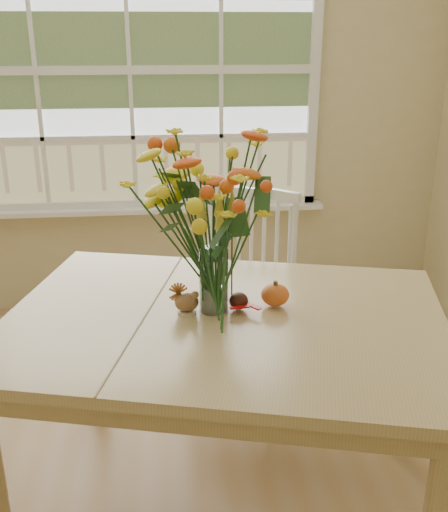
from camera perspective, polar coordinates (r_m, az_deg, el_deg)
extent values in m
cube|color=#CAB881|center=(3.84, -8.79, 14.15)|extent=(4.00, 0.02, 2.70)
cube|color=silver|center=(3.81, -8.97, 17.12)|extent=(2.20, 0.00, 1.60)
cube|color=white|center=(3.90, -8.31, 4.36)|extent=(2.42, 0.12, 0.03)
cube|color=tan|center=(2.13, 0.05, -6.23)|extent=(1.77, 1.45, 0.04)
cube|color=tan|center=(2.16, 0.05, -7.89)|extent=(1.62, 1.31, 0.10)
cylinder|color=tan|center=(2.88, -12.18, -8.38)|extent=(0.07, 0.07, 0.79)
cylinder|color=tan|center=(2.75, 16.03, -10.36)|extent=(0.07, 0.07, 0.79)
cube|color=white|center=(2.95, 1.58, -5.12)|extent=(0.62, 0.61, 0.05)
cube|color=white|center=(3.01, 2.60, 1.01)|extent=(0.45, 0.23, 0.54)
cylinder|color=white|center=(2.98, -2.88, -10.46)|extent=(0.04, 0.04, 0.47)
cylinder|color=white|center=(3.26, -0.76, -7.45)|extent=(0.04, 0.04, 0.47)
cylinder|color=white|center=(2.88, 4.16, -11.59)|extent=(0.04, 0.04, 0.47)
cylinder|color=white|center=(3.18, 5.65, -8.36)|extent=(0.04, 0.04, 0.47)
cylinder|color=white|center=(2.12, -0.98, -2.29)|extent=(0.10, 0.10, 0.23)
ellipsoid|color=#C34F17|center=(2.19, 4.88, -3.80)|extent=(0.10, 0.10, 0.08)
cylinder|color=#CCB78C|center=(2.15, -3.55, -5.33)|extent=(0.07, 0.07, 0.01)
ellipsoid|color=brown|center=(2.13, -3.57, -4.41)|extent=(0.09, 0.06, 0.07)
ellipsoid|color=#38160F|center=(2.16, 1.40, -4.37)|extent=(0.07, 0.07, 0.06)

